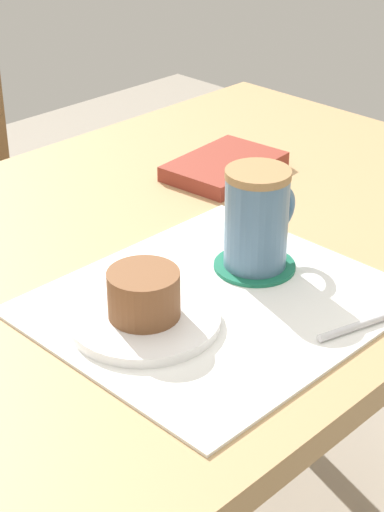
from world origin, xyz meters
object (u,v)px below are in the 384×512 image
object	(u,v)px
small_book	(225,167)
pastry	(144,294)
dining_table	(153,293)
coffee_mug	(258,218)
pastry_plate	(145,319)

from	to	relation	value
small_book	pastry	bearing A→B (deg)	-154.33
dining_table	small_book	bearing A→B (deg)	20.94
coffee_mug	small_book	bearing A→B (deg)	50.19
dining_table	small_book	world-z (taller)	small_book
coffee_mug	pastry_plate	bearing A→B (deg)	178.90
pastry	small_book	size ratio (longest dim) A/B	0.45
pastry	dining_table	bearing A→B (deg)	44.82
small_book	pastry_plate	bearing A→B (deg)	-154.33
pastry_plate	pastry	world-z (taller)	pastry
pastry_plate	small_book	world-z (taller)	small_book
pastry	pastry_plate	bearing A→B (deg)	0.00
pastry_plate	coffee_mug	bearing A→B (deg)	-1.10
dining_table	pastry	xyz separation A→B (m)	(-0.14, -0.14, 0.12)
pastry	small_book	xyz separation A→B (m)	(0.38, 0.23, -0.03)
dining_table	coffee_mug	distance (m)	0.21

